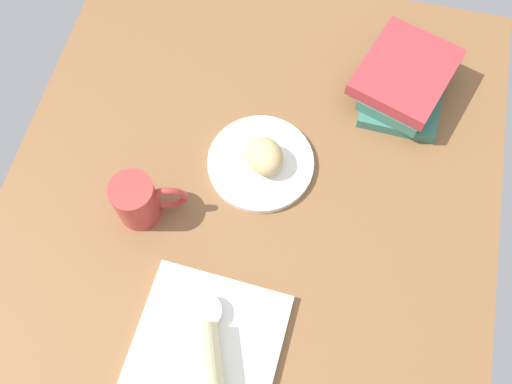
# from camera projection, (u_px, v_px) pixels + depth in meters

# --- Properties ---
(dining_table) EXTENTS (1.10, 0.90, 0.04)m
(dining_table) POSITION_uv_depth(u_px,v_px,m) (247.00, 213.00, 1.03)
(dining_table) COLOR brown
(dining_table) RESTS_ON ground
(round_plate) EXTENTS (0.20, 0.20, 0.01)m
(round_plate) POSITION_uv_depth(u_px,v_px,m) (261.00, 163.00, 1.04)
(round_plate) COLOR white
(round_plate) RESTS_ON dining_table
(scone_pastry) EXTENTS (0.10, 0.10, 0.05)m
(scone_pastry) POSITION_uv_depth(u_px,v_px,m) (264.00, 156.00, 1.01)
(scone_pastry) COLOR tan
(scone_pastry) RESTS_ON round_plate
(square_plate) EXTENTS (0.25, 0.25, 0.02)m
(square_plate) POSITION_uv_depth(u_px,v_px,m) (206.00, 347.00, 0.90)
(square_plate) COLOR white
(square_plate) RESTS_ON dining_table
(sauce_cup) EXTENTS (0.06, 0.06, 0.03)m
(sauce_cup) POSITION_uv_depth(u_px,v_px,m) (205.00, 312.00, 0.91)
(sauce_cup) COLOR silver
(sauce_cup) RESTS_ON square_plate
(breakfast_wrap) EXTENTS (0.15, 0.11, 0.06)m
(breakfast_wrap) POSITION_uv_depth(u_px,v_px,m) (205.00, 372.00, 0.85)
(breakfast_wrap) COLOR beige
(breakfast_wrap) RESTS_ON square_plate
(book_stack) EXTENTS (0.23, 0.21, 0.08)m
(book_stack) POSITION_uv_depth(u_px,v_px,m) (405.00, 82.00, 1.07)
(book_stack) COLOR #387260
(book_stack) RESTS_ON dining_table
(coffee_mug) EXTENTS (0.08, 0.13, 0.10)m
(coffee_mug) POSITION_uv_depth(u_px,v_px,m) (139.00, 200.00, 0.96)
(coffee_mug) COLOR #B23833
(coffee_mug) RESTS_ON dining_table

